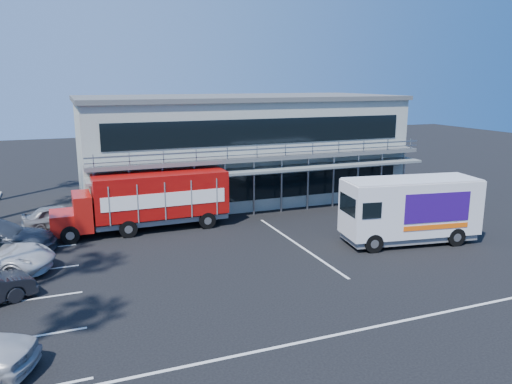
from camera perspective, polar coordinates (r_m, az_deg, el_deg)
name	(u,v)px	position (r m, az deg, el deg)	size (l,w,h in m)	color
ground	(287,269)	(22.83, 3.59, -8.83)	(120.00, 120.00, 0.00)	black
building	(238,146)	(36.53, -2.02, 5.24)	(22.40, 12.00, 7.30)	gray
red_truck	(149,199)	(28.81, -12.12, -0.82)	(9.68, 2.46, 3.25)	#A4120D
white_van	(410,209)	(27.13, 17.18, -1.88)	(7.28, 3.41, 3.42)	silver
parked_car_e	(59,216)	(30.98, -21.60, -2.61)	(1.60, 3.97, 1.35)	gray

